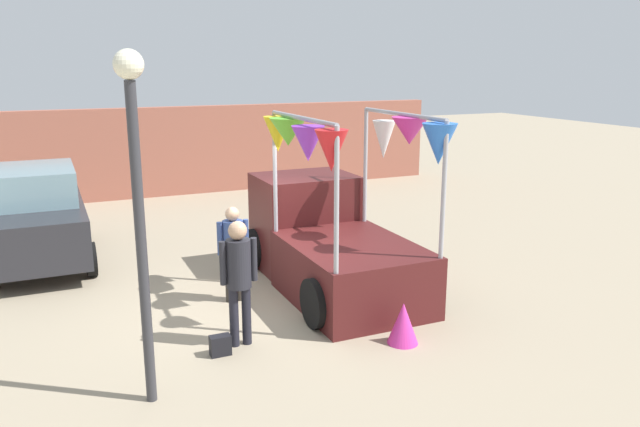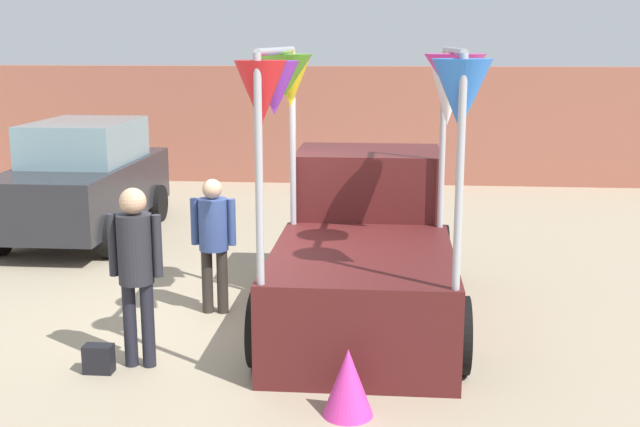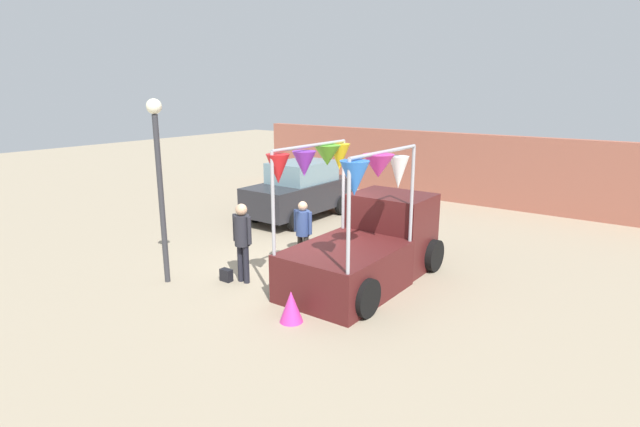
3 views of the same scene
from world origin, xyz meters
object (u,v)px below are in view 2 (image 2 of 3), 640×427
at_px(person_customer, 136,259).
at_px(folded_kite_bundle_magenta, 348,382).
at_px(handbag, 99,359).
at_px(vendor_truck, 365,237).
at_px(person_vendor, 213,233).
at_px(parked_car, 84,179).

xyz_separation_m(person_customer, folded_kite_bundle_magenta, (2.10, -0.88, -0.79)).
distance_m(person_customer, handbag, 1.03).
height_order(vendor_truck, folded_kite_bundle_magenta, vendor_truck).
distance_m(person_customer, person_vendor, 1.69).
bearing_deg(parked_car, vendor_truck, -35.98).
xyz_separation_m(parked_car, folded_kite_bundle_magenta, (4.63, -6.08, -0.64)).
xyz_separation_m(parked_car, person_customer, (2.53, -5.20, 0.15)).
height_order(vendor_truck, handbag, vendor_truck).
bearing_deg(handbag, vendor_truck, 38.82).
distance_m(vendor_truck, person_vendor, 1.76).
bearing_deg(handbag, person_vendor, 67.93).
bearing_deg(person_vendor, parked_car, 129.40).
distance_m(person_vendor, folded_kite_bundle_magenta, 3.12).
relative_size(person_vendor, handbag, 5.72).
bearing_deg(vendor_truck, folded_kite_bundle_magenta, -90.88).
bearing_deg(parked_car, person_vendor, -50.60).
bearing_deg(handbag, folded_kite_bundle_magenta, -15.56).
height_order(person_customer, handbag, person_customer).
bearing_deg(person_customer, vendor_truck, 40.11).
relative_size(person_customer, handbag, 6.40).
height_order(vendor_truck, parked_car, vendor_truck).
bearing_deg(parked_car, handbag, -68.01).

